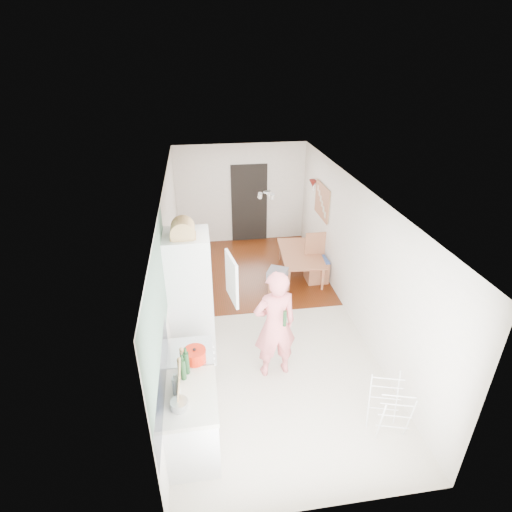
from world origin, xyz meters
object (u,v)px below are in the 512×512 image
object	(u,v)px
stool	(277,286)
dining_table	(301,265)
drying_rack	(389,409)
dining_chair	(317,259)
person	(275,316)

from	to	relation	value
stool	dining_table	bearing A→B (deg)	47.06
drying_rack	dining_table	bearing A→B (deg)	106.98
drying_rack	dining_chair	bearing A→B (deg)	103.39
stool	drying_rack	bearing A→B (deg)	-77.46
dining_chair	stool	size ratio (longest dim) A/B	2.61
stool	drying_rack	xyz separation A→B (m)	(0.76, -3.43, 0.20)
stool	drying_rack	size ratio (longest dim) A/B	0.50
dining_chair	stool	xyz separation A→B (m)	(-0.94, -0.42, -0.32)
person	stool	bearing A→B (deg)	-109.64
person	dining_table	distance (m)	3.22
dining_table	stool	size ratio (longest dim) A/B	3.28
person	dining_table	xyz separation A→B (m)	(1.17, 2.89, -0.81)
person	dining_chair	size ratio (longest dim) A/B	2.01
person	dining_table	world-z (taller)	person
dining_table	person	bearing A→B (deg)	162.79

